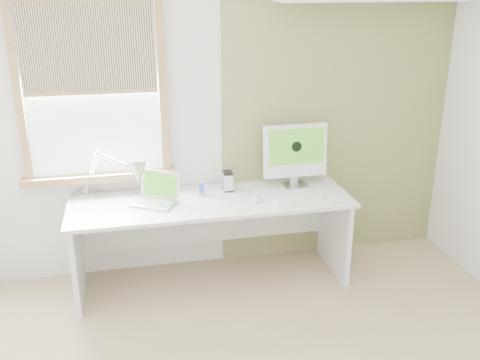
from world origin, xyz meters
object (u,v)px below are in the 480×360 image
object	(u,v)px
desk_lamp	(128,175)
imac	(295,152)
laptop	(157,195)
desk	(210,219)
external_drive	(228,181)

from	to	relation	value
desk_lamp	imac	bearing A→B (deg)	0.33
desk_lamp	laptop	bearing A→B (deg)	-29.53
desk_lamp	desk	bearing A→B (deg)	-8.53
laptop	external_drive	distance (m)	0.60
imac	laptop	bearing A→B (deg)	-173.76
desk	imac	size ratio (longest dim) A/B	4.14
external_drive	desk	bearing A→B (deg)	-145.67
external_drive	imac	size ratio (longest dim) A/B	0.29
external_drive	imac	xyz separation A→B (m)	(0.56, -0.01, 0.21)
imac	desk	bearing A→B (deg)	-172.08
desk	external_drive	distance (m)	0.34
laptop	external_drive	size ratio (longest dim) A/B	2.66
desk	desk_lamp	world-z (taller)	desk_lamp
desk	laptop	distance (m)	0.49
desk	imac	distance (m)	0.88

